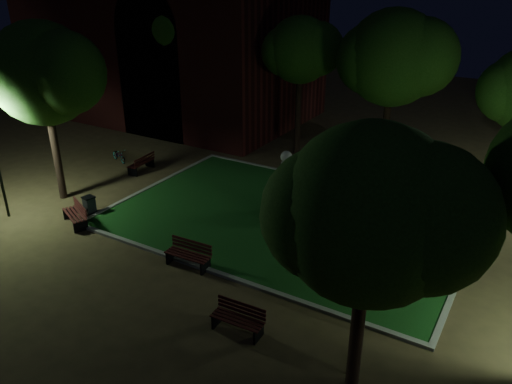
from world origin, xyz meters
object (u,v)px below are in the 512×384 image
at_px(bench_right_side, 467,237).
at_px(bench_near_right, 238,319).
at_px(bench_near_left, 189,255).
at_px(bench_west_near, 76,215).
at_px(bicycle, 119,155).
at_px(trash_bin, 89,205).
at_px(monument, 285,201).
at_px(bench_far_side, 372,175).
at_px(bench_left_side, 142,164).

bearing_deg(bench_right_side, bench_near_right, 149.29).
bearing_deg(bench_near_left, bench_west_near, 176.04).
bearing_deg(bicycle, trash_bin, -128.15).
bearing_deg(bench_west_near, monument, 57.34).
bearing_deg(bench_near_right, monument, 104.50).
height_order(bench_far_side, trash_bin, bench_far_side).
bearing_deg(bench_west_near, bench_right_side, 48.85).
height_order(monument, trash_bin, monument).
relative_size(monument, bench_far_side, 1.99).
height_order(trash_bin, bicycle, trash_bin).
bearing_deg(monument, trash_bin, -153.81).
relative_size(bench_near_right, bench_left_side, 0.95).
height_order(bench_west_near, bicycle, bench_west_near).
bearing_deg(bench_right_side, trash_bin, 109.03).
xyz_separation_m(trash_bin, bicycle, (-3.77, 5.63, -0.04)).
height_order(monument, bench_right_side, monument).
bearing_deg(bench_west_near, bench_left_side, 131.13).
bearing_deg(bench_near_right, bench_far_side, 88.90).
xyz_separation_m(bench_near_right, trash_bin, (-10.28, 3.38, -0.02)).
relative_size(bench_near_left, bench_left_side, 1.01).
bearing_deg(bench_right_side, bench_far_side, 50.01).
distance_m(bench_west_near, bench_left_side, 6.45).
xyz_separation_m(bench_near_right, bench_left_side, (-11.81, 8.51, 0.02)).
xyz_separation_m(bench_left_side, trash_bin, (1.53, -5.14, -0.03)).
xyz_separation_m(bench_west_near, bench_left_side, (-1.86, 6.18, -0.00)).
relative_size(monument, bicycle, 2.19).
bearing_deg(bench_left_side, bicycle, -107.32).
distance_m(monument, trash_bin, 8.97).
relative_size(bench_near_left, bench_near_right, 1.06).
bearing_deg(bench_left_side, monument, 78.03).
distance_m(bench_near_right, bench_left_side, 14.56).
relative_size(bench_left_side, bench_right_side, 1.18).
height_order(bench_near_right, bicycle, bench_near_right).
xyz_separation_m(bench_west_near, bicycle, (-4.11, 6.67, -0.07)).
relative_size(monument, trash_bin, 3.86).
relative_size(bench_near_right, trash_bin, 2.07).
bearing_deg(bench_near_left, trash_bin, 167.23).
xyz_separation_m(bench_near_right, bench_far_side, (-0.34, 13.49, -0.03)).
xyz_separation_m(monument, bench_left_side, (-9.56, 1.18, -0.50)).
bearing_deg(bench_near_right, bench_right_side, 58.39).
bearing_deg(bench_right_side, bicycle, 88.89).
relative_size(bench_right_side, bicycle, 1.04).
distance_m(bench_left_side, bench_right_side, 16.93).
height_order(bench_near_right, bench_far_side, bench_near_right).
distance_m(bench_far_side, trash_bin, 14.18).
distance_m(bench_near_left, bench_near_right, 4.24).
distance_m(bench_west_near, trash_bin, 1.10).
relative_size(bench_near_right, bench_right_side, 1.13).
relative_size(bench_near_left, bench_right_side, 1.19).
relative_size(monument, bench_near_left, 1.76).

